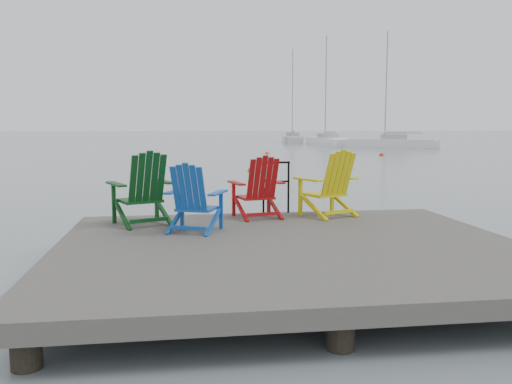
{
  "coord_description": "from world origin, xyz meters",
  "views": [
    {
      "loc": [
        -1.42,
        -6.73,
        2.01
      ],
      "look_at": [
        -0.07,
        2.63,
        0.85
      ],
      "focal_mm": 38.0,
      "sensor_mm": 36.0,
      "label": 1
    }
  ],
  "objects": [
    {
      "name": "chair_red",
      "position": [
        -0.13,
        1.97,
        1.01
      ],
      "size": [
        0.92,
        0.87,
        1.01
      ],
      "rotation": [
        0.0,
        0.0,
        0.22
      ],
      "color": "#9A0B0C",
      "rests_on": "dock"
    },
    {
      "name": "ground",
      "position": [
        0.0,
        0.0,
        0.0
      ],
      "size": [
        400.0,
        400.0,
        0.0
      ],
      "primitive_type": "plane",
      "color": "slate",
      "rests_on": "ground"
    },
    {
      "name": "buoy_a",
      "position": [
        1.79,
        17.04,
        0.0
      ],
      "size": [
        0.34,
        0.34,
        0.34
      ],
      "primitive_type": "sphere",
      "color": "#BA3E0A",
      "rests_on": "ground"
    },
    {
      "name": "dock",
      "position": [
        0.0,
        0.0,
        0.35
      ],
      "size": [
        6.0,
        5.0,
        1.4
      ],
      "color": "#2D2A28",
      "rests_on": "ground"
    },
    {
      "name": "sailboat_near",
      "position": [
        13.91,
        48.27,
        0.36
      ],
      "size": [
        2.46,
        8.41,
        11.52
      ],
      "rotation": [
        0.0,
        0.0,
        0.04
      ],
      "color": "white",
      "rests_on": "ground"
    },
    {
      "name": "sailboat_mid",
      "position": [
        12.37,
        58.04,
        0.36
      ],
      "size": [
        3.46,
        8.55,
        11.49
      ],
      "rotation": [
        0.0,
        0.0,
        -0.16
      ],
      "color": "#BDBDC1",
      "rests_on": "ground"
    },
    {
      "name": "chair_green",
      "position": [
        -1.96,
        1.61,
        1.06
      ],
      "size": [
        1.07,
        1.03,
        1.11
      ],
      "rotation": [
        0.0,
        0.0,
        0.39
      ],
      "color": "#0A3811",
      "rests_on": "dock"
    },
    {
      "name": "handrail",
      "position": [
        0.25,
        2.45,
        1.04
      ],
      "size": [
        0.48,
        0.04,
        0.9
      ],
      "color": "black",
      "rests_on": "dock"
    },
    {
      "name": "buoy_d",
      "position": [
        4.98,
        31.95,
        0.0
      ],
      "size": [
        0.35,
        0.35,
        0.35
      ],
      "primitive_type": "sphere",
      "color": "#E8560D",
      "rests_on": "ground"
    },
    {
      "name": "sailboat_far",
      "position": [
        17.94,
        41.18,
        0.36
      ],
      "size": [
        8.01,
        4.63,
        10.84
      ],
      "rotation": [
        0.0,
        0.0,
        1.21
      ],
      "color": "silver",
      "rests_on": "ground"
    },
    {
      "name": "buoy_c",
      "position": [
        12.26,
        28.43,
        0.0
      ],
      "size": [
        0.35,
        0.35,
        0.35
      ],
      "primitive_type": "sphere",
      "color": "red",
      "rests_on": "ground"
    },
    {
      "name": "chair_blue",
      "position": [
        -1.22,
        0.94,
        0.99
      ],
      "size": [
        0.94,
        0.9,
        0.97
      ],
      "rotation": [
        0.0,
        0.0,
        -0.39
      ],
      "color": "#0F47A0",
      "rests_on": "dock"
    },
    {
      "name": "chair_yellow",
      "position": [
        1.08,
        1.97,
        1.05
      ],
      "size": [
        1.06,
        1.02,
        1.1
      ],
      "rotation": [
        0.0,
        0.0,
        0.4
      ],
      "color": "#CCBD0B",
      "rests_on": "dock"
    },
    {
      "name": "buoy_b",
      "position": [
        3.03,
        21.86,
        0.0
      ],
      "size": [
        0.4,
        0.4,
        0.4
      ],
      "primitive_type": "sphere",
      "color": "red",
      "rests_on": "ground"
    }
  ]
}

